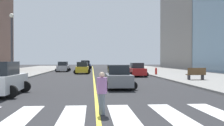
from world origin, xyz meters
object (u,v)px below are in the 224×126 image
pedestrian_crossing (102,91)px  car_blue_fourth (86,65)px  car_white_sixth (0,80)px  street_lamp (12,40)px  fire_hydrant (156,71)px  park_bench (196,74)px  car_yellow_fifth (82,68)px  car_silver_seventh (63,67)px  car_red_third (137,70)px  car_gray_second (118,77)px  car_black_nearest (85,65)px

pedestrian_crossing → car_blue_fourth: bearing=-15.8°
car_white_sixth → street_lamp: (-2.65, 10.88, 3.11)m
car_blue_fourth → fire_hydrant: bearing=-74.8°
park_bench → car_yellow_fifth: bearing=35.6°
car_yellow_fifth → car_silver_seventh: 7.91m
car_red_third → car_yellow_fifth: car_yellow_fifth is taller
car_gray_second → car_blue_fourth: size_ratio=0.88×
car_red_third → car_white_sixth: bearing=56.8°
car_black_nearest → car_silver_seventh: (-3.52, -10.60, -0.09)m
car_white_sixth → car_red_third: bearing=57.2°
car_white_sixth → park_bench: size_ratio=2.37×
car_white_sixth → car_gray_second: bearing=24.5°
car_black_nearest → car_white_sixth: size_ratio=1.01×
car_black_nearest → car_blue_fourth: size_ratio=1.03×
car_blue_fourth → park_bench: bearing=-76.7°
car_silver_seventh → car_red_third: bearing=-52.1°
pedestrian_crossing → street_lamp: 18.59m
pedestrian_crossing → fire_hydrant: pedestrian_crossing is taller
car_gray_second → pedestrian_crossing: 8.73m
car_silver_seventh → car_black_nearest: bearing=72.7°
car_gray_second → pedestrian_crossing: car_gray_second is taller
car_silver_seventh → park_bench: car_silver_seventh is taller
pedestrian_crossing → car_gray_second: bearing=-27.5°
car_red_third → car_blue_fourth: 31.94m
car_black_nearest → car_silver_seventh: bearing=-108.8°
car_yellow_fifth → car_white_sixth: (-3.76, -23.09, 0.08)m
car_yellow_fifth → park_bench: 18.28m
car_yellow_fifth → car_gray_second: bearing=-80.1°
park_bench → street_lamp: 18.10m
car_yellow_fifth → car_white_sixth: size_ratio=0.90×
pedestrian_crossing → street_lamp: street_lamp is taller
car_black_nearest → car_red_third: (6.99, -24.63, -0.13)m
street_lamp → fire_hydrant: bearing=23.0°
car_gray_second → car_red_third: bearing=-105.5°
car_black_nearest → fire_hydrant: (9.74, -23.04, -0.33)m
street_lamp → park_bench: bearing=-7.1°
car_white_sixth → car_silver_seventh: (0.18, 30.14, -0.08)m
car_gray_second → park_bench: 9.75m
car_gray_second → street_lamp: 12.83m
park_bench → car_blue_fourth: bearing=13.8°
car_silver_seventh → pedestrian_crossing: bearing=-80.4°
car_yellow_fifth → car_black_nearest: bearing=90.9°
car_yellow_fifth → car_silver_seventh: car_silver_seventh is taller
car_gray_second → car_yellow_fifth: bearing=-80.5°
car_white_sixth → car_silver_seventh: bearing=90.4°
car_gray_second → fire_hydrant: 15.97m
car_black_nearest → park_bench: bearing=-71.0°
car_white_sixth → park_bench: car_white_sixth is taller
car_red_third → car_blue_fourth: bearing=-77.2°
car_black_nearest → car_yellow_fifth: 17.66m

